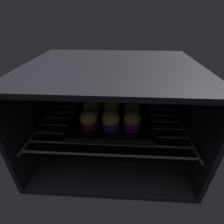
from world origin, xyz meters
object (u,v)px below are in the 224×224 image
Objects in this scene: baking_tray at (112,117)px; muffin_row2_col1 at (112,100)px; muffin_row0_col1 at (110,120)px; muffin_row1_col0 at (91,108)px; muffin_row2_col2 at (131,101)px; muffin_row1_col1 at (111,109)px; muffin_row2_col0 at (96,99)px; muffin_row0_col2 at (132,120)px; muffin_row1_col2 at (132,110)px; muffin_row0_col0 at (88,120)px.

muffin_row2_col1 reaches higher than baking_tray.
muffin_row0_col1 is (-0.13, -7.88, 3.90)cm from baking_tray.
muffin_row1_col0 is 1.04× the size of muffin_row2_col2.
muffin_row1_col1 is at bearing -89.78° from muffin_row2_col1.
muffin_row1_col1 is 10.82cm from muffin_row2_col2.
muffin_row1_col1 is 10.54cm from muffin_row2_col0.
muffin_row0_col2 is 1.09× the size of muffin_row1_col2.
muffin_row2_col2 is at bearing 44.04° from baking_tray.
muffin_row2_col2 is (7.68, 15.18, -0.14)cm from muffin_row0_col1.
muffin_row0_col1 is 0.99× the size of muffin_row1_col0.
muffin_row0_col1 is at bearing -176.56° from muffin_row0_col2.
muffin_row1_col0 reaches higher than muffin_row2_col2.
muffin_row0_col1 and muffin_row2_col1 have the same top height.
muffin_row2_col0 is (0.53, 15.36, 0.20)cm from muffin_row0_col0.
muffin_row1_col2 is at bearing 89.16° from muffin_row0_col2.
muffin_row2_col1 is at bearing 117.57° from muffin_row0_col2.
muffin_row2_col2 reaches higher than muffin_row0_col0.
muffin_row2_col2 is at bearing 89.19° from muffin_row0_col2.
muffin_row1_col1 is at bearing -49.21° from muffin_row2_col0.
muffin_row1_col1 is 7.46cm from muffin_row2_col1.
muffin_row1_col1 is 1.04× the size of muffin_row2_col2.
muffin_row2_col1 is (-7.74, 14.83, -0.15)cm from muffin_row0_col2.
muffin_row1_col2 is at bearing -44.19° from muffin_row2_col1.
baking_tray is at bearing 8.13° from muffin_row1_col1.
muffin_row1_col2 is 10.95cm from muffin_row2_col1.
muffin_row2_col0 reaches higher than muffin_row0_col0.
muffin_row1_col0 is 7.60cm from muffin_row1_col1.
muffin_row2_col0 is (-14.71, 8.15, 0.03)cm from muffin_row1_col2.
muffin_row0_col0 is 10.47cm from muffin_row1_col1.
muffin_row0_col1 is (7.66, -0.44, 0.29)cm from muffin_row0_col0.
muffin_row1_col2 reaches higher than baking_tray.
muffin_row1_col0 is at bearing 178.51° from muffin_row1_col1.
muffin_row2_col1 is (-0.27, 15.28, -0.06)cm from muffin_row0_col1.
muffin_row0_col1 reaches higher than muffin_row2_col2.
baking_tray is 4.35× the size of muffin_row0_col0.
muffin_row2_col1 reaches higher than muffin_row0_col0.
muffin_row1_col2 is at bearing -1.39° from muffin_row1_col0.
muffin_row2_col0 is 6.87cm from muffin_row2_col1.
baking_tray is 8.35cm from muffin_row2_col1.
muffin_row0_col2 reaches higher than muffin_row2_col2.
muffin_row0_col0 is (-7.78, -7.43, 3.61)cm from baking_tray.
muffin_row0_col1 is at bearing -134.74° from muffin_row1_col2.
muffin_row1_col2 is at bearing -1.75° from baking_tray.
muffin_row0_col1 is 1.03× the size of muffin_row2_col2.
muffin_row2_col0 is 1.04× the size of muffin_row2_col1.
muffin_row0_col1 and muffin_row1_col1 have the same top height.
muffin_row2_col0 reaches higher than muffin_row2_col2.
muffin_row2_col1 is at bearing 91.02° from muffin_row0_col1.
muffin_row1_col0 reaches higher than muffin_row2_col1.
muffin_row0_col2 and muffin_row2_col0 have the same top height.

